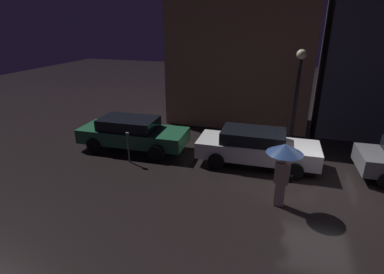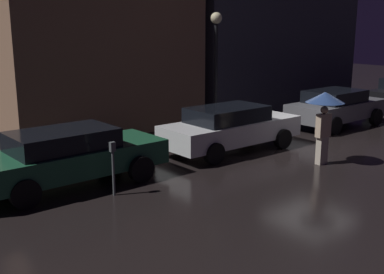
{
  "view_description": "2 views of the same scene",
  "coord_description": "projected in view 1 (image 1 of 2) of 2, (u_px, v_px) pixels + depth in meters",
  "views": [
    {
      "loc": [
        -1.67,
        -9.62,
        5.28
      ],
      "look_at": [
        -4.59,
        -0.06,
        1.39
      ],
      "focal_mm": 28.0,
      "sensor_mm": 36.0,
      "label": 1
    },
    {
      "loc": [
        -12.28,
        -9.31,
        3.84
      ],
      "look_at": [
        -5.11,
        -0.2,
        1.1
      ],
      "focal_mm": 45.0,
      "sensor_mm": 36.0,
      "label": 2
    }
  ],
  "objects": [
    {
      "name": "street_lamp_near",
      "position": [
        298.0,
        83.0,
        12.45
      ],
      "size": [
        0.4,
        0.4,
        4.22
      ],
      "color": "black",
      "rests_on": "ground"
    },
    {
      "name": "parked_car_white",
      "position": [
        256.0,
        147.0,
        11.58
      ],
      "size": [
        4.61,
        1.9,
        1.39
      ],
      "rotation": [
        0.0,
        0.0,
        0.01
      ],
      "color": "silver",
      "rests_on": "ground"
    },
    {
      "name": "parking_meter",
      "position": [
        128.0,
        144.0,
        11.71
      ],
      "size": [
        0.12,
        0.1,
        1.26
      ],
      "color": "#4C5154",
      "rests_on": "ground"
    },
    {
      "name": "ground_plane",
      "position": [
        323.0,
        190.0,
        10.03
      ],
      "size": [
        60.0,
        60.0,
        0.0
      ],
      "primitive_type": "plane",
      "color": "black"
    },
    {
      "name": "pedestrian_with_umbrella",
      "position": [
        284.0,
        157.0,
        8.61
      ],
      "size": [
        1.05,
        1.05,
        2.03
      ],
      "rotation": [
        0.0,
        0.0,
        -0.1
      ],
      "color": "beige",
      "rests_on": "ground"
    },
    {
      "name": "building_facade_left",
      "position": [
        240.0,
        46.0,
        15.43
      ],
      "size": [
        7.25,
        3.0,
        8.18
      ],
      "color": "#8C664C",
      "rests_on": "ground"
    },
    {
      "name": "parked_car_green",
      "position": [
        132.0,
        133.0,
        13.0
      ],
      "size": [
        4.7,
        1.92,
        1.39
      ],
      "rotation": [
        0.0,
        0.0,
        0.04
      ],
      "color": "#1E5638",
      "rests_on": "ground"
    }
  ]
}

